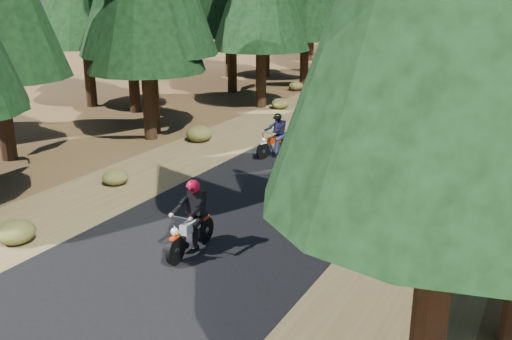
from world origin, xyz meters
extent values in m
plane|color=#4B311B|center=(0.00, 0.00, 0.00)|extent=(120.00, 120.00, 0.00)
cube|color=black|center=(0.00, 5.00, 0.01)|extent=(6.00, 100.00, 0.01)
cube|color=brown|center=(-4.60, 5.00, 0.00)|extent=(3.20, 100.00, 0.01)
cube|color=brown|center=(4.60, 5.00, 0.00)|extent=(3.20, 100.00, 0.01)
cylinder|color=black|center=(5.66, -3.70, 2.92)|extent=(0.53, 0.53, 5.85)
cylinder|color=black|center=(-7.26, 6.17, 2.67)|extent=(0.51, 0.51, 5.34)
cylinder|color=black|center=(-7.70, 6.96, 3.21)|extent=(0.56, 0.56, 6.43)
cylinder|color=black|center=(-11.13, 9.93, 2.78)|extent=(0.52, 0.52, 5.56)
cylinder|color=black|center=(-6.35, 13.89, 2.86)|extent=(0.53, 0.53, 5.72)
cylinder|color=black|center=(-9.76, 16.85, 3.18)|extent=(0.55, 0.55, 6.37)
cylinder|color=black|center=(-7.00, 20.76, 2.82)|extent=(0.53, 0.53, 5.64)
cylinder|color=black|center=(-10.86, 23.22, 2.72)|extent=(0.52, 0.52, 5.45)
cylinder|color=black|center=(-8.12, 27.46, 2.21)|extent=(0.48, 0.48, 4.42)
cylinder|color=black|center=(-11.79, 32.77, 2.37)|extent=(0.49, 0.49, 4.75)
cylinder|color=black|center=(-14.00, 10.00, 3.00)|extent=(0.54, 0.54, 6.00)
cylinder|color=black|center=(-13.00, 22.00, 3.20)|extent=(0.56, 0.56, 6.40)
cylinder|color=black|center=(-7.00, 37.00, 3.20)|extent=(0.56, 0.56, 6.40)
cylinder|color=black|center=(-10.00, 40.00, 3.40)|extent=(0.57, 0.57, 6.80)
cylinder|color=black|center=(-4.00, 43.00, 3.00)|extent=(0.54, 0.54, 6.00)
cylinder|color=black|center=(0.00, 46.00, 3.40)|extent=(0.57, 0.57, 6.80)
cylinder|color=black|center=(-13.00, 36.00, 2.80)|extent=(0.52, 0.52, 5.60)
ellipsoid|color=#474C1E|center=(-4.71, 1.21, 0.23)|extent=(0.78, 0.78, 0.47)
ellipsoid|color=#474C1E|center=(4.71, 0.82, 0.26)|extent=(0.88, 0.88, 0.53)
ellipsoid|color=#474C1E|center=(-5.29, 13.91, 0.26)|extent=(0.87, 0.87, 0.52)
ellipsoid|color=#474C1E|center=(-5.33, 6.74, 0.30)|extent=(1.02, 1.02, 0.61)
ellipsoid|color=#474C1E|center=(-6.77, 19.09, 0.26)|extent=(0.87, 0.87, 0.52)
ellipsoid|color=#474C1E|center=(-3.94, -3.10, 0.27)|extent=(0.91, 0.91, 0.54)
ellipsoid|color=#474C1E|center=(4.86, 10.24, 0.21)|extent=(0.68, 0.68, 0.41)
cube|color=black|center=(0.00, -1.62, 1.15)|extent=(0.39, 0.24, 0.55)
sphere|color=#B30726|center=(0.00, -1.62, 1.55)|extent=(0.32, 0.32, 0.31)
cube|color=black|center=(-1.81, 6.27, 1.04)|extent=(0.39, 0.31, 0.50)
sphere|color=black|center=(-1.81, 6.27, 1.40)|extent=(0.35, 0.35, 0.28)
camera|label=1|loc=(6.84, -11.28, 5.74)|focal=40.00mm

